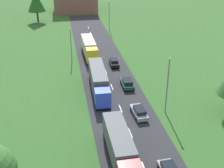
# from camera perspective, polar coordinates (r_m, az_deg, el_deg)

# --- Properties ---
(road) EXTENTS (10.00, 140.00, 0.06)m
(road) POSITION_cam_1_polar(r_m,az_deg,el_deg) (43.35, 2.83, -7.70)
(road) COLOR #2B2B30
(road) RESTS_ON ground
(lane_marking_centre) EXTENTS (0.16, 118.64, 0.01)m
(lane_marking_centre) POSITION_cam_1_polar(r_m,az_deg,el_deg) (39.10, 4.59, -11.92)
(lane_marking_centre) COLOR white
(lane_marking_centre) RESTS_ON road
(truck_lead) EXTENTS (2.56, 12.03, 3.59)m
(truck_lead) POSITION_cam_1_polar(r_m,az_deg,el_deg) (35.37, 1.71, -12.29)
(truck_lead) COLOR red
(truck_lead) RESTS_ON road
(truck_second) EXTENTS (2.88, 13.68, 3.79)m
(truck_second) POSITION_cam_1_polar(r_m,az_deg,el_deg) (51.49, -2.59, 0.82)
(truck_second) COLOR blue
(truck_second) RESTS_ON road
(truck_third) EXTENTS (2.66, 11.85, 3.67)m
(truck_third) POSITION_cam_1_polar(r_m,az_deg,el_deg) (67.85, -4.39, 7.03)
(truck_third) COLOR yellow
(truck_third) RESTS_ON road
(car_third) EXTENTS (1.89, 4.46, 1.45)m
(car_third) POSITION_cam_1_polar(r_m,az_deg,el_deg) (44.90, 5.22, -5.31)
(car_third) COLOR #8C939E
(car_third) RESTS_ON road
(car_fourth) EXTENTS (2.00, 4.41, 1.52)m
(car_fourth) POSITION_cam_1_polar(r_m,az_deg,el_deg) (53.42, 2.94, 0.17)
(car_fourth) COLOR #19472D
(car_fourth) RESTS_ON road
(car_fifth) EXTENTS (1.81, 4.10, 1.47)m
(car_fifth) POSITION_cam_1_polar(r_m,az_deg,el_deg) (62.58, 0.39, 4.15)
(car_fifth) COLOR black
(car_fifth) RESTS_ON road
(lamppost_second) EXTENTS (0.36, 0.36, 8.99)m
(lamppost_second) POSITION_cam_1_polar(r_m,az_deg,el_deg) (44.61, 10.59, 0.19)
(lamppost_second) COLOR slate
(lamppost_second) RESTS_ON ground
(lamppost_third) EXTENTS (0.36, 0.36, 7.39)m
(lamppost_third) POSITION_cam_1_polar(r_m,az_deg,el_deg) (65.10, -7.87, 7.90)
(lamppost_third) COLOR slate
(lamppost_third) RESTS_ON ground
(lamppost_fourth) EXTENTS (0.36, 0.36, 8.32)m
(lamppost_fourth) POSITION_cam_1_polar(r_m,az_deg,el_deg) (88.35, -0.55, 13.21)
(lamppost_fourth) COLOR slate
(lamppost_fourth) RESTS_ON ground
(tree_elm) EXTENTS (5.57, 5.57, 9.67)m
(tree_elm) POSITION_cam_1_polar(r_m,az_deg,el_deg) (99.90, -14.34, 15.06)
(tree_elm) COLOR #513823
(tree_elm) RESTS_ON ground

